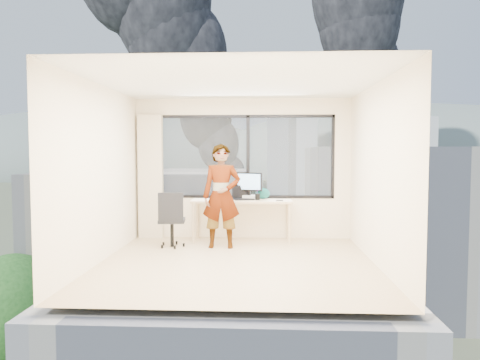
# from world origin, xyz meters

# --- Properties ---
(floor) EXTENTS (4.00, 4.00, 0.01)m
(floor) POSITION_xyz_m (0.00, 0.00, 0.00)
(floor) COLOR tan
(floor) RESTS_ON ground
(ceiling) EXTENTS (4.00, 4.00, 0.01)m
(ceiling) POSITION_xyz_m (0.00, 0.00, 2.60)
(ceiling) COLOR white
(ceiling) RESTS_ON ground
(wall_front) EXTENTS (4.00, 0.01, 2.60)m
(wall_front) POSITION_xyz_m (0.00, -2.00, 1.30)
(wall_front) COLOR #F9E4C0
(wall_front) RESTS_ON ground
(wall_left) EXTENTS (0.01, 4.00, 2.60)m
(wall_left) POSITION_xyz_m (-2.00, 0.00, 1.30)
(wall_left) COLOR #F9E4C0
(wall_left) RESTS_ON ground
(wall_right) EXTENTS (0.01, 4.00, 2.60)m
(wall_right) POSITION_xyz_m (2.00, 0.00, 1.30)
(wall_right) COLOR #F9E4C0
(wall_right) RESTS_ON ground
(window_wall) EXTENTS (3.30, 0.16, 1.55)m
(window_wall) POSITION_xyz_m (0.05, 2.00, 1.52)
(window_wall) COLOR black
(window_wall) RESTS_ON ground
(curtain) EXTENTS (0.45, 0.14, 2.30)m
(curtain) POSITION_xyz_m (-1.72, 1.88, 1.15)
(curtain) COLOR beige
(curtain) RESTS_ON floor
(desk) EXTENTS (1.80, 0.60, 0.75)m
(desk) POSITION_xyz_m (0.00, 1.66, 0.38)
(desk) COLOR beige
(desk) RESTS_ON floor
(chair) EXTENTS (0.54, 0.54, 0.96)m
(chair) POSITION_xyz_m (-1.16, 1.07, 0.48)
(chair) COLOR black
(chair) RESTS_ON floor
(person) EXTENTS (0.65, 0.43, 1.75)m
(person) POSITION_xyz_m (-0.32, 1.08, 0.87)
(person) COLOR #2D2D33
(person) RESTS_ON floor
(monitor) EXTENTS (0.50, 0.28, 0.50)m
(monitor) POSITION_xyz_m (0.13, 1.76, 1.00)
(monitor) COLOR black
(monitor) RESTS_ON desk
(game_console) EXTENTS (0.35, 0.31, 0.07)m
(game_console) POSITION_xyz_m (0.18, 1.84, 0.79)
(game_console) COLOR white
(game_console) RESTS_ON desk
(laptop) EXTENTS (0.46, 0.47, 0.23)m
(laptop) POSITION_xyz_m (0.03, 1.68, 0.87)
(laptop) COLOR black
(laptop) RESTS_ON desk
(cellphone) EXTENTS (0.13, 0.07, 0.01)m
(cellphone) POSITION_xyz_m (0.68, 1.54, 0.76)
(cellphone) COLOR black
(cellphone) RESTS_ON desk
(pen_cup) EXTENTS (0.10, 0.10, 0.11)m
(pen_cup) POSITION_xyz_m (0.28, 1.64, 0.81)
(pen_cup) COLOR black
(pen_cup) RESTS_ON desk
(handbag) EXTENTS (0.29, 0.22, 0.20)m
(handbag) POSITION_xyz_m (0.38, 1.83, 0.85)
(handbag) COLOR #0C4842
(handbag) RESTS_ON desk
(exterior_ground) EXTENTS (400.00, 400.00, 0.04)m
(exterior_ground) POSITION_xyz_m (0.00, 120.00, -14.00)
(exterior_ground) COLOR #515B3D
(exterior_ground) RESTS_ON ground
(near_bldg_a) EXTENTS (16.00, 12.00, 14.00)m
(near_bldg_a) POSITION_xyz_m (-9.00, 30.00, -7.00)
(near_bldg_a) COLOR beige
(near_bldg_a) RESTS_ON exterior_ground
(near_bldg_b) EXTENTS (14.00, 13.00, 16.00)m
(near_bldg_b) POSITION_xyz_m (12.00, 38.00, -6.00)
(near_bldg_b) COLOR white
(near_bldg_b) RESTS_ON exterior_ground
(far_tower_a) EXTENTS (14.00, 14.00, 28.00)m
(far_tower_a) POSITION_xyz_m (-35.00, 95.00, 0.00)
(far_tower_a) COLOR silver
(far_tower_a) RESTS_ON exterior_ground
(far_tower_b) EXTENTS (13.00, 13.00, 30.00)m
(far_tower_b) POSITION_xyz_m (8.00, 120.00, 1.00)
(far_tower_b) COLOR silver
(far_tower_b) RESTS_ON exterior_ground
(far_tower_c) EXTENTS (15.00, 15.00, 26.00)m
(far_tower_c) POSITION_xyz_m (45.00, 140.00, -1.00)
(far_tower_c) COLOR silver
(far_tower_c) RESTS_ON exterior_ground
(far_tower_d) EXTENTS (16.00, 14.00, 22.00)m
(far_tower_d) POSITION_xyz_m (-60.00, 150.00, -3.00)
(far_tower_d) COLOR silver
(far_tower_d) RESTS_ON exterior_ground
(hill_a) EXTENTS (288.00, 216.00, 90.00)m
(hill_a) POSITION_xyz_m (-120.00, 320.00, -14.00)
(hill_a) COLOR slate
(hill_a) RESTS_ON exterior_ground
(hill_b) EXTENTS (300.00, 220.00, 96.00)m
(hill_b) POSITION_xyz_m (100.00, 320.00, -14.00)
(hill_b) COLOR slate
(hill_b) RESTS_ON exterior_ground
(tree_a) EXTENTS (7.00, 7.00, 8.00)m
(tree_a) POSITION_xyz_m (-16.00, 22.00, -10.00)
(tree_a) COLOR #1C4B19
(tree_a) RESTS_ON exterior_ground
(tree_b) EXTENTS (7.60, 7.60, 9.00)m
(tree_b) POSITION_xyz_m (4.00, 18.00, -9.50)
(tree_b) COLOR #1C4B19
(tree_b) RESTS_ON exterior_ground
(tree_c) EXTENTS (8.40, 8.40, 10.00)m
(tree_c) POSITION_xyz_m (22.00, 40.00, -9.00)
(tree_c) COLOR #1C4B19
(tree_c) RESTS_ON exterior_ground
(smoke_plume_a) EXTENTS (40.00, 24.00, 90.00)m
(smoke_plume_a) POSITION_xyz_m (-10.00, 150.00, 39.00)
(smoke_plume_a) COLOR black
(smoke_plume_a) RESTS_ON exterior_ground
(smoke_plume_b) EXTENTS (30.00, 18.00, 70.00)m
(smoke_plume_b) POSITION_xyz_m (55.00, 170.00, 27.00)
(smoke_plume_b) COLOR black
(smoke_plume_b) RESTS_ON exterior_ground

